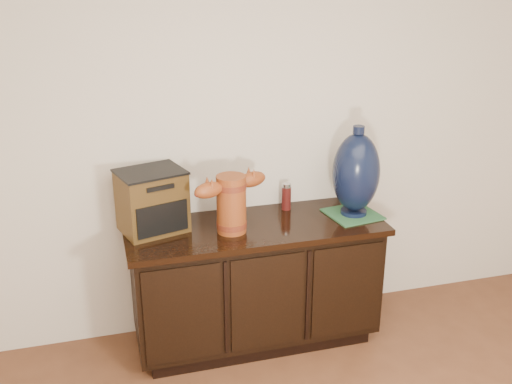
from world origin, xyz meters
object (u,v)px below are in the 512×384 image
object	(u,v)px
lamp_base	(356,173)
spray_can	(286,197)
terracotta_vessel	(231,201)
tv_radio	(152,201)
sideboard	(255,282)

from	to	relation	value
lamp_base	spray_can	xyz separation A→B (m)	(-0.35, 0.19, -0.18)
terracotta_vessel	spray_can	xyz separation A→B (m)	(0.39, 0.22, -0.10)
terracotta_vessel	lamp_base	size ratio (longest dim) A/B	0.85
tv_radio	lamp_base	xyz separation A→B (m)	(1.15, -0.10, 0.09)
spray_can	tv_radio	bearing A→B (deg)	-173.65
lamp_base	spray_can	distance (m)	0.44
sideboard	spray_can	xyz separation A→B (m)	(0.24, 0.18, 0.45)
sideboard	lamp_base	bearing A→B (deg)	-1.30
tv_radio	spray_can	bearing A→B (deg)	-9.64
sideboard	terracotta_vessel	distance (m)	0.57
sideboard	tv_radio	xyz separation A→B (m)	(-0.56, 0.09, 0.54)
terracotta_vessel	tv_radio	xyz separation A→B (m)	(-0.41, 0.13, -0.01)
terracotta_vessel	sideboard	bearing A→B (deg)	-3.22
lamp_base	spray_can	bearing A→B (deg)	151.92
sideboard	terracotta_vessel	world-z (taller)	terracotta_vessel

